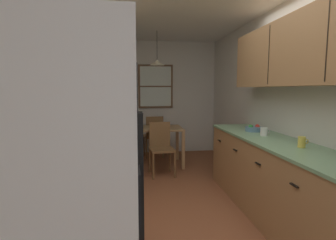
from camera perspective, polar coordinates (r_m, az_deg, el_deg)
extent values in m
plane|color=brown|center=(3.79, 2.05, -16.13)|extent=(12.00, 12.00, 0.00)
cube|color=silver|center=(3.53, -20.04, 3.16)|extent=(0.10, 9.00, 2.55)
cube|color=silver|center=(3.95, 21.88, 3.41)|extent=(0.10, 9.00, 2.55)
cube|color=silver|center=(6.12, -1.98, 4.87)|extent=(4.40, 0.10, 2.55)
cube|color=white|center=(3.67, 2.24, 24.51)|extent=(4.40, 9.00, 0.08)
cube|color=white|center=(1.40, -22.74, -19.49)|extent=(0.73, 0.78, 1.72)
cube|color=black|center=(1.37, -6.41, -21.87)|extent=(0.01, 0.01, 1.55)
cube|color=black|center=(1.34, -5.73, -22.67)|extent=(0.02, 0.02, 1.10)
cube|color=black|center=(1.41, -5.83, -21.08)|extent=(0.02, 0.02, 1.10)
cube|color=black|center=(1.12, -6.30, -15.97)|extent=(0.01, 0.15, 0.22)
cube|color=beige|center=(1.43, -6.82, 3.22)|extent=(0.01, 0.05, 0.07)
cube|color=silver|center=(2.20, -18.58, -21.18)|extent=(0.62, 0.59, 0.90)
cube|color=black|center=(2.18, -9.75, -22.12)|extent=(0.01, 0.41, 0.30)
cube|color=silver|center=(2.09, -9.15, -17.05)|extent=(0.02, 0.47, 0.02)
cube|color=black|center=(2.03, -19.07, -9.60)|extent=(0.59, 0.56, 0.02)
cube|color=silver|center=(2.08, -26.78, -6.98)|extent=(0.06, 0.59, 0.20)
cylinder|color=#2D2D2D|center=(1.94, -23.98, -10.10)|extent=(0.15, 0.15, 0.01)
cylinder|color=#2D2D2D|center=(2.18, -22.04, -8.20)|extent=(0.15, 0.15, 0.01)
cylinder|color=#2D2D2D|center=(1.88, -15.64, -10.30)|extent=(0.15, 0.15, 0.01)
cylinder|color=#2D2D2D|center=(2.13, -14.65, -8.30)|extent=(0.15, 0.15, 0.01)
cube|color=white|center=(1.99, -23.37, 11.88)|extent=(0.38, 0.63, 0.33)
cube|color=black|center=(1.89, -18.10, 12.41)|extent=(0.01, 0.38, 0.21)
cube|color=#2D2D33|center=(2.16, -16.73, 11.69)|extent=(0.01, 0.13, 0.21)
cube|color=#A87A4C|center=(3.42, -14.39, -11.08)|extent=(0.60, 2.05, 0.87)
cube|color=#7AA87A|center=(3.32, -14.61, -3.65)|extent=(0.63, 2.07, 0.03)
cube|color=black|center=(2.67, -9.59, -10.11)|extent=(0.02, 0.10, 0.01)
cube|color=black|center=(3.33, -9.15, -6.73)|extent=(0.02, 0.10, 0.01)
cube|color=black|center=(4.00, -8.86, -4.47)|extent=(0.02, 0.10, 0.01)
cube|color=#A87A4C|center=(3.26, -17.74, 13.17)|extent=(0.32, 2.15, 0.67)
cube|color=#2D2319|center=(2.89, -15.76, 14.12)|extent=(0.01, 0.01, 0.61)
cube|color=#2D2319|center=(3.59, -14.08, 12.66)|extent=(0.01, 0.01, 0.61)
cube|color=#A87A4C|center=(3.14, 23.97, -13.11)|extent=(0.60, 3.12, 0.87)
cube|color=#7AA87A|center=(3.02, 24.38, -5.03)|extent=(0.63, 3.14, 0.03)
cube|color=black|center=(2.40, 25.68, -12.66)|extent=(0.02, 0.10, 0.01)
cube|color=black|center=(2.91, 18.91, -8.95)|extent=(0.02, 0.10, 0.01)
cube|color=black|center=(3.47, 14.32, -6.32)|extent=(0.02, 0.10, 0.01)
cube|color=black|center=(4.04, 11.05, -4.40)|extent=(0.02, 0.10, 0.01)
cube|color=#A87A4C|center=(3.03, 28.12, 13.41)|extent=(0.32, 2.82, 0.72)
cube|color=#2D2319|center=(2.56, 31.28, 14.62)|extent=(0.01, 0.01, 0.67)
cube|color=#2D2319|center=(3.34, 21.01, 13.04)|extent=(0.01, 0.01, 0.67)
cube|color=#A87F51|center=(5.07, -2.32, -1.81)|extent=(0.95, 0.74, 0.03)
cube|color=#A87F51|center=(4.79, -7.28, -6.86)|extent=(0.06, 0.06, 0.70)
cube|color=#A87F51|center=(4.87, 3.33, -6.58)|extent=(0.06, 0.06, 0.70)
cube|color=#A87F51|center=(5.45, -7.30, -5.19)|extent=(0.06, 0.06, 0.70)
cube|color=#A87F51|center=(5.52, 2.01, -4.98)|extent=(0.06, 0.06, 0.70)
cube|color=brown|center=(4.49, -1.33, -6.43)|extent=(0.44, 0.44, 0.04)
cube|color=brown|center=(4.62, -1.80, -3.21)|extent=(0.37, 0.07, 0.45)
cylinder|color=brown|center=(4.42, 1.52, -9.78)|extent=(0.04, 0.04, 0.43)
cylinder|color=brown|center=(4.34, -3.21, -10.08)|extent=(0.04, 0.04, 0.43)
cylinder|color=brown|center=(4.76, 0.40, -8.58)|extent=(0.04, 0.04, 0.43)
cylinder|color=brown|center=(4.69, -3.99, -8.82)|extent=(0.04, 0.04, 0.43)
cube|color=brown|center=(5.75, -3.21, -3.53)|extent=(0.44, 0.44, 0.04)
cube|color=brown|center=(5.54, -2.91, -1.56)|extent=(0.37, 0.07, 0.45)
cylinder|color=brown|center=(5.95, -5.23, -5.51)|extent=(0.04, 0.04, 0.43)
cylinder|color=brown|center=(6.00, -1.78, -5.36)|extent=(0.04, 0.04, 0.43)
cylinder|color=brown|center=(5.59, -4.73, -6.28)|extent=(0.04, 0.04, 0.43)
cylinder|color=brown|center=(5.66, -1.05, -6.11)|extent=(0.04, 0.04, 0.43)
cylinder|color=black|center=(5.08, -2.40, 15.90)|extent=(0.01, 0.01, 0.53)
cone|color=beige|center=(5.04, -2.38, 12.34)|extent=(0.28, 0.28, 0.10)
sphere|color=white|center=(5.04, -2.39, 12.56)|extent=(0.06, 0.06, 0.06)
cube|color=brown|center=(6.04, -2.70, 7.28)|extent=(0.78, 0.04, 0.98)
cube|color=silver|center=(6.03, -2.69, 7.29)|extent=(0.70, 0.01, 0.90)
cube|color=brown|center=(6.02, -2.69, 7.29)|extent=(0.70, 0.02, 0.03)
cylinder|color=#3F3F42|center=(4.61, -8.75, -7.97)|extent=(0.29, 0.29, 0.62)
cylinder|color=red|center=(2.53, -16.91, -4.39)|extent=(0.12, 0.12, 0.19)
cylinder|color=white|center=(2.51, -16.99, -2.11)|extent=(0.12, 0.12, 0.02)
cube|color=silver|center=(2.27, -8.71, -18.57)|extent=(0.02, 0.16, 0.24)
cylinder|color=#E5CC4C|center=(2.89, 27.01, -4.27)|extent=(0.07, 0.07, 0.11)
torus|color=#E5CC4C|center=(2.91, 27.79, -4.12)|extent=(0.05, 0.01, 0.05)
cylinder|color=white|center=(3.43, 20.11, -2.40)|extent=(0.09, 0.09, 0.10)
torus|color=white|center=(3.45, 20.94, -2.29)|extent=(0.05, 0.01, 0.05)
cylinder|color=#597F9E|center=(3.76, 18.13, -1.87)|extent=(0.23, 0.23, 0.06)
cylinder|color=black|center=(3.76, 18.14, -1.64)|extent=(0.19, 0.19, 0.03)
sphere|color=red|center=(3.78, 18.82, -1.34)|extent=(0.06, 0.06, 0.06)
sphere|color=green|center=(3.73, 17.50, -1.41)|extent=(0.06, 0.06, 0.06)
cylinder|color=#E0D14C|center=(5.00, -2.65, -1.40)|extent=(0.16, 0.16, 0.06)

